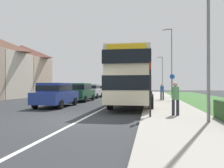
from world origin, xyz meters
TOP-DOWN VIEW (x-y plane):
  - ground_plane at (0.00, 0.00)m, footprint 120.00×120.00m
  - lane_marking_centre at (0.00, 8.00)m, footprint 0.14×60.00m
  - pavement_near_side at (4.20, 6.00)m, footprint 3.20×68.00m
  - double_decker_bus at (1.80, 7.41)m, footprint 2.80×11.00m
  - parked_car_blue at (-3.49, 5.51)m, footprint 1.97×4.47m
  - parked_car_dark_green at (-3.47, 11.11)m, footprint 1.90×4.46m
  - parked_car_silver at (-3.74, 16.62)m, footprint 1.89×4.03m
  - parked_car_white at (-3.61, 21.76)m, footprint 1.94×4.21m
  - pedestrian_at_stop at (4.17, 1.43)m, footprint 0.34×0.34m
  - pedestrian_walking_away at (4.14, 12.42)m, footprint 0.34×0.34m
  - bus_stop_sign at (3.00, 0.77)m, footprint 0.09×0.52m
  - cycle_route_sign at (4.99, 11.71)m, footprint 0.44×0.08m
  - street_lamp_near at (5.11, -0.34)m, footprint 1.14×0.20m
  - street_lamp_mid at (5.43, 17.91)m, footprint 1.14×0.20m
  - street_lamp_far at (5.29, 35.42)m, footprint 1.14×0.20m

SIDE VIEW (x-z plane):
  - ground_plane at x=0.00m, z-range 0.00..0.00m
  - lane_marking_centre at x=0.00m, z-range 0.00..0.01m
  - pavement_near_side at x=4.20m, z-range 0.00..0.12m
  - parked_car_white at x=-3.61m, z-range 0.08..1.66m
  - parked_car_silver at x=-3.74m, z-range 0.08..1.74m
  - parked_car_blue at x=-3.49m, z-range 0.08..1.76m
  - parked_car_dark_green at x=-3.47m, z-range 0.08..1.78m
  - pedestrian_at_stop at x=4.17m, z-range 0.14..1.81m
  - pedestrian_walking_away at x=4.14m, z-range 0.14..1.81m
  - cycle_route_sign at x=4.99m, z-range 0.17..2.69m
  - bus_stop_sign at x=3.00m, z-range 0.24..2.84m
  - double_decker_bus at x=1.80m, z-range 0.29..3.99m
  - street_lamp_far at x=5.29m, z-range 0.54..7.54m
  - street_lamp_mid at x=5.43m, z-range 0.56..8.70m
  - street_lamp_near at x=5.11m, z-range 0.56..8.86m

